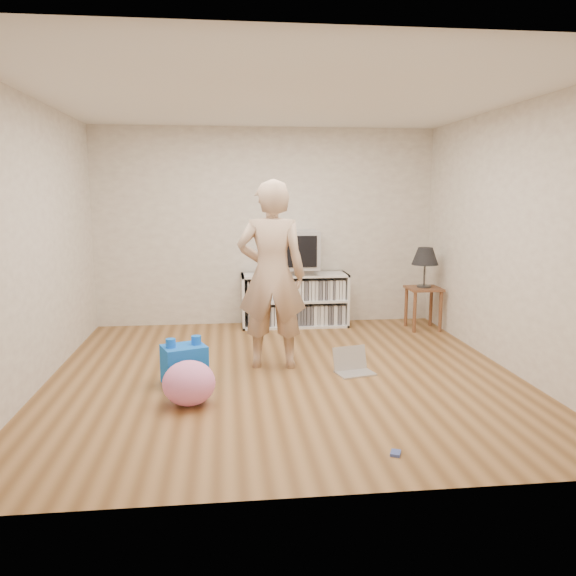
# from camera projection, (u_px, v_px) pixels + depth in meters

# --- Properties ---
(ground) EXTENTS (4.50, 4.50, 0.00)m
(ground) POSITION_uv_depth(u_px,v_px,m) (284.00, 374.00, 5.49)
(ground) COLOR brown
(ground) RESTS_ON ground
(walls) EXTENTS (4.52, 4.52, 2.60)m
(walls) POSITION_uv_depth(u_px,v_px,m) (284.00, 242.00, 5.27)
(walls) COLOR beige
(walls) RESTS_ON ground
(ceiling) EXTENTS (4.50, 4.50, 0.01)m
(ceiling) POSITION_uv_depth(u_px,v_px,m) (284.00, 98.00, 5.05)
(ceiling) COLOR white
(ceiling) RESTS_ON walls
(media_unit) EXTENTS (1.40, 0.45, 0.70)m
(media_unit) POSITION_uv_depth(u_px,v_px,m) (295.00, 300.00, 7.46)
(media_unit) COLOR white
(media_unit) RESTS_ON ground
(dvd_deck) EXTENTS (0.45, 0.35, 0.07)m
(dvd_deck) POSITION_uv_depth(u_px,v_px,m) (295.00, 271.00, 7.38)
(dvd_deck) COLOR gray
(dvd_deck) RESTS_ON media_unit
(crt_tv) EXTENTS (0.60, 0.53, 0.50)m
(crt_tv) POSITION_uv_depth(u_px,v_px,m) (295.00, 250.00, 7.33)
(crt_tv) COLOR #9E9EA2
(crt_tv) RESTS_ON dvd_deck
(side_table) EXTENTS (0.42, 0.42, 0.55)m
(side_table) POSITION_uv_depth(u_px,v_px,m) (423.00, 298.00, 7.25)
(side_table) COLOR brown
(side_table) RESTS_ON ground
(table_lamp) EXTENTS (0.34, 0.34, 0.52)m
(table_lamp) POSITION_uv_depth(u_px,v_px,m) (425.00, 257.00, 7.17)
(table_lamp) COLOR #333333
(table_lamp) RESTS_ON side_table
(person) EXTENTS (0.74, 0.53, 1.88)m
(person) POSITION_uv_depth(u_px,v_px,m) (272.00, 275.00, 5.59)
(person) COLOR tan
(person) RESTS_ON ground
(laptop) EXTENTS (0.41, 0.36, 0.25)m
(laptop) POSITION_uv_depth(u_px,v_px,m) (352.00, 366.00, 5.54)
(laptop) COLOR silver
(laptop) RESTS_ON ground
(playing_cards) EXTENTS (0.10, 0.11, 0.02)m
(playing_cards) POSITION_uv_depth(u_px,v_px,m) (396.00, 453.00, 3.80)
(playing_cards) COLOR #4055AB
(playing_cards) RESTS_ON ground
(plush_blue) EXTENTS (0.46, 0.41, 0.44)m
(plush_blue) POSITION_uv_depth(u_px,v_px,m) (184.00, 364.00, 5.20)
(plush_blue) COLOR blue
(plush_blue) RESTS_ON ground
(plush_pink) EXTENTS (0.44, 0.44, 0.38)m
(plush_pink) POSITION_uv_depth(u_px,v_px,m) (189.00, 383.00, 4.68)
(plush_pink) COLOR #FF84C7
(plush_pink) RESTS_ON ground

